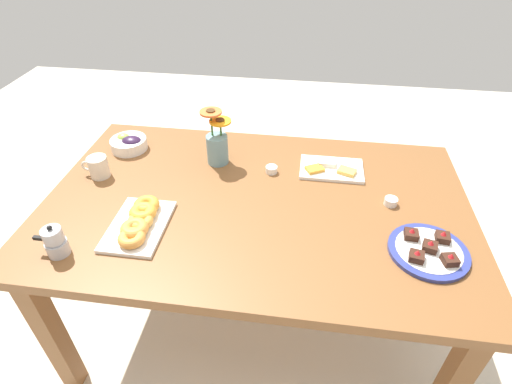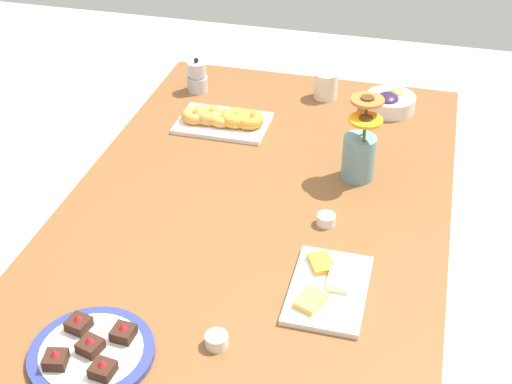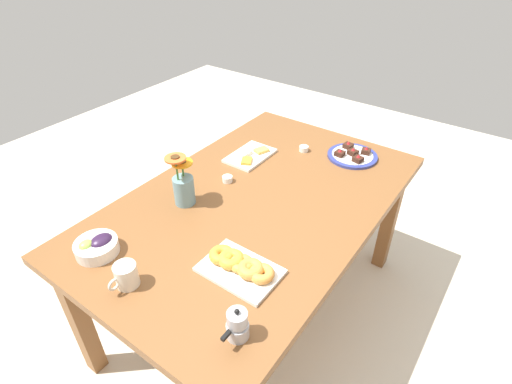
{
  "view_description": "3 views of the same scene",
  "coord_description": "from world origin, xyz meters",
  "px_view_note": "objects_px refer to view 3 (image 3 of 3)",
  "views": [
    {
      "loc": [
        -0.16,
        1.16,
        1.69
      ],
      "look_at": [
        0.0,
        0.0,
        0.78
      ],
      "focal_mm": 28.0,
      "sensor_mm": 36.0,
      "label": 1
    },
    {
      "loc": [
        -1.47,
        -0.38,
        1.84
      ],
      "look_at": [
        0.0,
        0.0,
        0.78
      ],
      "focal_mm": 50.0,
      "sensor_mm": 36.0,
      "label": 2
    },
    {
      "loc": [
        1.16,
        0.83,
        1.79
      ],
      "look_at": [
        0.0,
        0.0,
        0.78
      ],
      "focal_mm": 28.0,
      "sensor_mm": 36.0,
      "label": 3
    }
  ],
  "objects_px": {
    "coffee_mug": "(126,275)",
    "jam_cup_berry": "(227,179)",
    "cheese_platter": "(250,155)",
    "jam_cup_honey": "(304,148)",
    "grape_bowl": "(97,246)",
    "flower_vase": "(183,187)",
    "dessert_plate": "(352,155)",
    "croissant_platter": "(240,266)",
    "dining_table": "(256,214)",
    "moka_pot": "(237,325)"
  },
  "relations": [
    {
      "from": "coffee_mug",
      "to": "jam_cup_berry",
      "type": "bearing_deg",
      "value": -169.93
    },
    {
      "from": "cheese_platter",
      "to": "jam_cup_honey",
      "type": "height_order",
      "value": "cheese_platter"
    },
    {
      "from": "grape_bowl",
      "to": "jam_cup_honey",
      "type": "distance_m",
      "value": 1.14
    },
    {
      "from": "jam_cup_berry",
      "to": "flower_vase",
      "type": "bearing_deg",
      "value": -11.24
    },
    {
      "from": "dessert_plate",
      "to": "flower_vase",
      "type": "height_order",
      "value": "flower_vase"
    },
    {
      "from": "cheese_platter",
      "to": "dessert_plate",
      "type": "relative_size",
      "value": 1.02
    },
    {
      "from": "grape_bowl",
      "to": "croissant_platter",
      "type": "xyz_separation_m",
      "value": [
        -0.24,
        0.49,
        -0.01
      ]
    },
    {
      "from": "dining_table",
      "to": "coffee_mug",
      "type": "bearing_deg",
      "value": -6.09
    },
    {
      "from": "grape_bowl",
      "to": "cheese_platter",
      "type": "height_order",
      "value": "grape_bowl"
    },
    {
      "from": "jam_cup_honey",
      "to": "jam_cup_berry",
      "type": "relative_size",
      "value": 1.0
    },
    {
      "from": "jam_cup_honey",
      "to": "moka_pot",
      "type": "height_order",
      "value": "moka_pot"
    },
    {
      "from": "cheese_platter",
      "to": "jam_cup_honey",
      "type": "distance_m",
      "value": 0.29
    },
    {
      "from": "dining_table",
      "to": "cheese_platter",
      "type": "bearing_deg",
      "value": -139.67
    },
    {
      "from": "moka_pot",
      "to": "dining_table",
      "type": "bearing_deg",
      "value": -148.89
    },
    {
      "from": "coffee_mug",
      "to": "dessert_plate",
      "type": "relative_size",
      "value": 0.44
    },
    {
      "from": "cheese_platter",
      "to": "jam_cup_berry",
      "type": "height_order",
      "value": "cheese_platter"
    },
    {
      "from": "croissant_platter",
      "to": "dessert_plate",
      "type": "relative_size",
      "value": 1.13
    },
    {
      "from": "coffee_mug",
      "to": "grape_bowl",
      "type": "distance_m",
      "value": 0.22
    },
    {
      "from": "dessert_plate",
      "to": "flower_vase",
      "type": "relative_size",
      "value": 1.07
    },
    {
      "from": "dining_table",
      "to": "cheese_platter",
      "type": "distance_m",
      "value": 0.38
    },
    {
      "from": "croissant_platter",
      "to": "jam_cup_berry",
      "type": "bearing_deg",
      "value": -136.42
    },
    {
      "from": "croissant_platter",
      "to": "flower_vase",
      "type": "xyz_separation_m",
      "value": [
        -0.18,
        -0.44,
        0.06
      ]
    },
    {
      "from": "jam_cup_berry",
      "to": "croissant_platter",
      "type": "bearing_deg",
      "value": 43.58
    },
    {
      "from": "dessert_plate",
      "to": "moka_pot",
      "type": "bearing_deg",
      "value": 8.08
    },
    {
      "from": "dining_table",
      "to": "grape_bowl",
      "type": "height_order",
      "value": "grape_bowl"
    },
    {
      "from": "dining_table",
      "to": "coffee_mug",
      "type": "distance_m",
      "value": 0.67
    },
    {
      "from": "jam_cup_berry",
      "to": "flower_vase",
      "type": "relative_size",
      "value": 0.2
    },
    {
      "from": "grape_bowl",
      "to": "croissant_platter",
      "type": "height_order",
      "value": "grape_bowl"
    },
    {
      "from": "grape_bowl",
      "to": "dessert_plate",
      "type": "distance_m",
      "value": 1.3
    },
    {
      "from": "grape_bowl",
      "to": "flower_vase",
      "type": "height_order",
      "value": "flower_vase"
    },
    {
      "from": "cheese_platter",
      "to": "croissant_platter",
      "type": "bearing_deg",
      "value": 33.84
    },
    {
      "from": "moka_pot",
      "to": "croissant_platter",
      "type": "bearing_deg",
      "value": -144.24
    },
    {
      "from": "moka_pot",
      "to": "coffee_mug",
      "type": "bearing_deg",
      "value": -81.95
    },
    {
      "from": "cheese_platter",
      "to": "moka_pot",
      "type": "bearing_deg",
      "value": 34.32
    },
    {
      "from": "jam_cup_honey",
      "to": "dessert_plate",
      "type": "bearing_deg",
      "value": 111.04
    },
    {
      "from": "croissant_platter",
      "to": "jam_cup_berry",
      "type": "height_order",
      "value": "croissant_platter"
    },
    {
      "from": "jam_cup_honey",
      "to": "grape_bowl",
      "type": "bearing_deg",
      "value": -12.14
    },
    {
      "from": "flower_vase",
      "to": "jam_cup_honey",
      "type": "bearing_deg",
      "value": 164.53
    },
    {
      "from": "dining_table",
      "to": "jam_cup_berry",
      "type": "bearing_deg",
      "value": -101.01
    },
    {
      "from": "flower_vase",
      "to": "cheese_platter",
      "type": "bearing_deg",
      "value": -180.0
    },
    {
      "from": "cheese_platter",
      "to": "jam_cup_berry",
      "type": "relative_size",
      "value": 5.42
    },
    {
      "from": "dessert_plate",
      "to": "flower_vase",
      "type": "xyz_separation_m",
      "value": [
        0.79,
        -0.43,
        0.07
      ]
    },
    {
      "from": "dining_table",
      "to": "cheese_platter",
      "type": "xyz_separation_m",
      "value": [
        -0.28,
        -0.24,
        0.1
      ]
    },
    {
      "from": "cheese_platter",
      "to": "flower_vase",
      "type": "distance_m",
      "value": 0.49
    },
    {
      "from": "jam_cup_berry",
      "to": "flower_vase",
      "type": "xyz_separation_m",
      "value": [
        0.24,
        -0.05,
        0.07
      ]
    },
    {
      "from": "flower_vase",
      "to": "coffee_mug",
      "type": "bearing_deg",
      "value": 20.41
    },
    {
      "from": "croissant_platter",
      "to": "dessert_plate",
      "type": "bearing_deg",
      "value": -179.19
    },
    {
      "from": "grape_bowl",
      "to": "flower_vase",
      "type": "bearing_deg",
      "value": 173.63
    },
    {
      "from": "jam_cup_berry",
      "to": "dining_table",
      "type": "bearing_deg",
      "value": 78.99
    },
    {
      "from": "jam_cup_honey",
      "to": "flower_vase",
      "type": "xyz_separation_m",
      "value": [
        0.7,
        -0.19,
        0.07
      ]
    }
  ]
}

